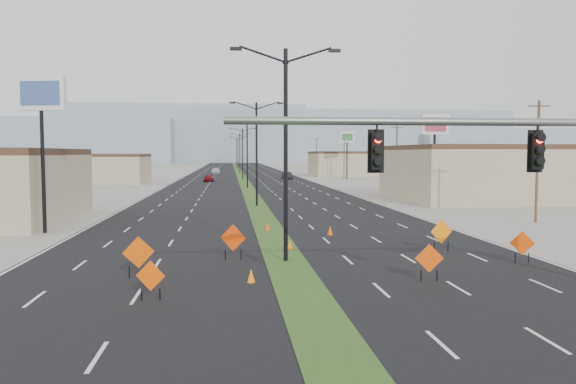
{
  "coord_description": "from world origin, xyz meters",
  "views": [
    {
      "loc": [
        -2.65,
        -14.27,
        5.17
      ],
      "look_at": [
        0.29,
        13.76,
        3.2
      ],
      "focal_mm": 35.0,
      "sensor_mm": 36.0,
      "label": 1
    }
  ],
  "objects": [
    {
      "name": "pole_sign_west",
      "position": [
        -14.54,
        23.15,
        8.23
      ],
      "size": [
        3.27,
        1.02,
        10.04
      ],
      "rotation": [
        0.0,
        0.0,
        -0.21
      ],
      "color": "black",
      "rests_on": "ground"
    },
    {
      "name": "ground",
      "position": [
        0.0,
        0.0,
        0.0
      ],
      "size": [
        600.0,
        600.0,
        0.0
      ],
      "primitive_type": "plane",
      "color": "gray",
      "rests_on": "ground"
    },
    {
      "name": "car_far",
      "position": [
        -5.94,
        124.81,
        0.71
      ],
      "size": [
        2.27,
        5.01,
        1.42
      ],
      "primitive_type": "imported",
      "rotation": [
        0.0,
        0.0,
        0.06
      ],
      "color": "silver",
      "rests_on": "ground"
    },
    {
      "name": "mesa_east",
      "position": [
        180.0,
        290.0,
        9.0
      ],
      "size": [
        160.0,
        50.0,
        18.0
      ],
      "primitive_type": "cube",
      "color": "#879AA8",
      "rests_on": "ground"
    },
    {
      "name": "car_mid",
      "position": [
        8.7,
        94.97,
        0.71
      ],
      "size": [
        1.86,
        4.42,
        1.42
      ],
      "primitive_type": "imported",
      "rotation": [
        0.0,
        0.0,
        0.09
      ],
      "color": "black",
      "rests_on": "ground"
    },
    {
      "name": "cone_2",
      "position": [
        3.63,
        20.2,
        0.31
      ],
      "size": [
        0.4,
        0.4,
        0.61
      ],
      "primitive_type": "cone",
      "rotation": [
        0.0,
        0.0,
        -0.08
      ],
      "color": "#E54B04",
      "rests_on": "ground"
    },
    {
      "name": "car_left",
      "position": [
        -6.29,
        86.94,
        0.67
      ],
      "size": [
        1.88,
        4.04,
        1.34
      ],
      "primitive_type": "imported",
      "rotation": [
        0.0,
        0.0,
        -0.08
      ],
      "color": "maroon",
      "rests_on": "ground"
    },
    {
      "name": "streetlight_0",
      "position": [
        0.0,
        12.0,
        5.42
      ],
      "size": [
        5.15,
        0.24,
        10.02
      ],
      "color": "black",
      "rests_on": "ground"
    },
    {
      "name": "utility_pole_1",
      "position": [
        20.0,
        60.0,
        4.67
      ],
      "size": [
        1.6,
        0.2,
        9.0
      ],
      "color": "#4C3823",
      "rests_on": "ground"
    },
    {
      "name": "utility_pole_3",
      "position": [
        20.0,
        130.0,
        4.67
      ],
      "size": [
        1.6,
        0.2,
        9.0
      ],
      "color": "#4C3823",
      "rests_on": "ground"
    },
    {
      "name": "construction_sign_2",
      "position": [
        -2.49,
        12.65,
        1.02
      ],
      "size": [
        1.21,
        0.57,
        1.74
      ],
      "rotation": [
        0.0,
        0.0,
        -0.42
      ],
      "color": "#E93A04",
      "rests_on": "ground"
    },
    {
      "name": "building_se_near",
      "position": [
        34.0,
        45.0,
        2.75
      ],
      "size": [
        36.0,
        18.0,
        5.5
      ],
      "primitive_type": "cube",
      "color": "tan",
      "rests_on": "ground"
    },
    {
      "name": "streetlight_5",
      "position": [
        0.0,
        152.0,
        5.42
      ],
      "size": [
        5.15,
        0.24,
        10.02
      ],
      "color": "black",
      "rests_on": "ground"
    },
    {
      "name": "mesa_center",
      "position": [
        40.0,
        300.0,
        14.0
      ],
      "size": [
        220.0,
        50.0,
        28.0
      ],
      "primitive_type": "cube",
      "color": "#879AA8",
      "rests_on": "ground"
    },
    {
      "name": "utility_pole_2",
      "position": [
        20.0,
        95.0,
        4.67
      ],
      "size": [
        1.6,
        0.2,
        9.0
      ],
      "color": "#4C3823",
      "rests_on": "ground"
    },
    {
      "name": "median_strip",
      "position": [
        0.0,
        100.0,
        0.0
      ],
      "size": [
        2.0,
        400.0,
        0.04
      ],
      "primitive_type": "cube",
      "color": "#2B4C1B",
      "rests_on": "ground"
    },
    {
      "name": "pole_sign_east_near",
      "position": [
        17.13,
        38.3,
        7.2
      ],
      "size": [
        2.91,
        0.87,
        8.87
      ],
      "rotation": [
        0.0,
        0.0,
        0.18
      ],
      "color": "black",
      "rests_on": "ground"
    },
    {
      "name": "streetlight_3",
      "position": [
        0.0,
        96.0,
        5.42
      ],
      "size": [
        5.15,
        0.24,
        10.02
      ],
      "color": "black",
      "rests_on": "ground"
    },
    {
      "name": "streetlight_6",
      "position": [
        0.0,
        180.0,
        5.42
      ],
      "size": [
        5.15,
        0.24,
        10.02
      ],
      "color": "black",
      "rests_on": "ground"
    },
    {
      "name": "construction_sign_0",
      "position": [
        -5.41,
        5.43,
        0.83
      ],
      "size": [
        1.04,
        0.31,
        1.42
      ],
      "rotation": [
        0.0,
        0.0,
        -0.26
      ],
      "color": "#EB4C04",
      "rests_on": "ground"
    },
    {
      "name": "building_se_far",
      "position": [
        38.0,
        110.0,
        2.5
      ],
      "size": [
        44.0,
        16.0,
        5.0
      ],
      "primitive_type": "cube",
      "color": "tan",
      "rests_on": "ground"
    },
    {
      "name": "utility_pole_0",
      "position": [
        20.0,
        25.0,
        4.67
      ],
      "size": [
        1.6,
        0.2,
        9.0
      ],
      "color": "#4C3823",
      "rests_on": "ground"
    },
    {
      "name": "building_sw_far",
      "position": [
        -32.0,
        85.0,
        2.25
      ],
      "size": [
        30.0,
        14.0,
        4.5
      ],
      "primitive_type": "cube",
      "color": "tan",
      "rests_on": "ground"
    },
    {
      "name": "cone_0",
      "position": [
        -1.81,
        7.79,
        0.27
      ],
      "size": [
        0.33,
        0.33,
        0.55
      ],
      "primitive_type": "cone",
      "rotation": [
        0.0,
        0.0,
        -0.0
      ],
      "color": "orange",
      "rests_on": "ground"
    },
    {
      "name": "construction_sign_3",
      "position": [
        5.3,
        7.22,
        0.9
      ],
      "size": [
        1.15,
        0.15,
        1.53
      ],
      "rotation": [
        0.0,
        0.0,
        -0.09
      ],
      "color": "#E44504",
      "rests_on": "ground"
    },
    {
      "name": "mesa_backdrop",
      "position": [
        -30.0,
        320.0,
        16.0
      ],
      "size": [
        140.0,
        50.0,
        32.0
      ],
      "primitive_type": "cube",
      "color": "#879AA8",
      "rests_on": "ground"
    },
    {
      "name": "cone_1",
      "position": [
        0.53,
        15.04,
        0.28
      ],
      "size": [
        0.43,
        0.43,
        0.57
      ],
      "primitive_type": "cone",
      "rotation": [
        0.0,
        0.0,
        -0.3
      ],
      "color": "orange",
      "rests_on": "ground"
    },
    {
      "name": "streetlight_2",
      "position": [
        0.0,
        68.0,
        5.42
      ],
      "size": [
        5.15,
        0.24,
        10.02
      ],
      "color": "black",
      "rests_on": "ground"
    },
    {
      "name": "construction_sign_5",
      "position": [
        8.37,
        13.81,
        1.01
      ],
      "size": [
        1.26,
        0.32,
        1.71
      ],
      "rotation": [
        0.0,
        0.0,
        0.22
      ],
      "color": "orange",
      "rests_on": "ground"
    },
    {
      "name": "pole_sign_east_far",
      "position": [
        20.64,
        95.28,
        7.57
      ],
      "size": [
        3.01,
        1.17,
        9.29
      ],
      "rotation": [
        0.0,
        0.0,
        0.28
      ],
      "color": "black",
      "rests_on": "ground"
    },
    {
      "name": "streetlight_1",
      "position": [
        0.0,
        40.0,
        5.42
      ],
      "size": [
        5.15,
        0.24,
        10.02
      ],
      "color": "black",
      "rests_on": "ground"
    },
    {
      "name": "streetlight_4",
      "position": [
        0.0,
        124.0,
        5.42
      ],
      "size": [
        5.15,
        0.24,
        10.02
      ],
      "color": "black",
      "rests_on": "ground"
    },
    {
      "name": "road_surface",
      "position": [
        0.0,
        100.0,
        0.0
      ],
      "size": [
        25.0,
        400.0,
        0.02
      ],
      "primitive_type": "cube",
      "color": "black",
      "rests_on": "ground"
    },
    {
      "name": "construction_sign_1",
      "position": [
        -6.38,
        9.04,
        1.03
      ],
      "size": [
        1.23,
        0.54,
        1.75
      ],
      "rotation": [
        0.0,
        0.0,
        0.39
      ],
      "color": "#DD4A04",
      "rests_on": "ground"
    },
    {
      "name": "cone_3",
      "position": [
        -0.14,
        22.69,
        0.29
      ],
      "size": [
        0.37,
        0.37,
        0.58
      ],
      "primitive_type": "cone",
      "rotation": [
        0.0,
        0.0,
        -0.07
      ],
      "color": "#FB4A05",
      "rests_on": "ground"
    },
    {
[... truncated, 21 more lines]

